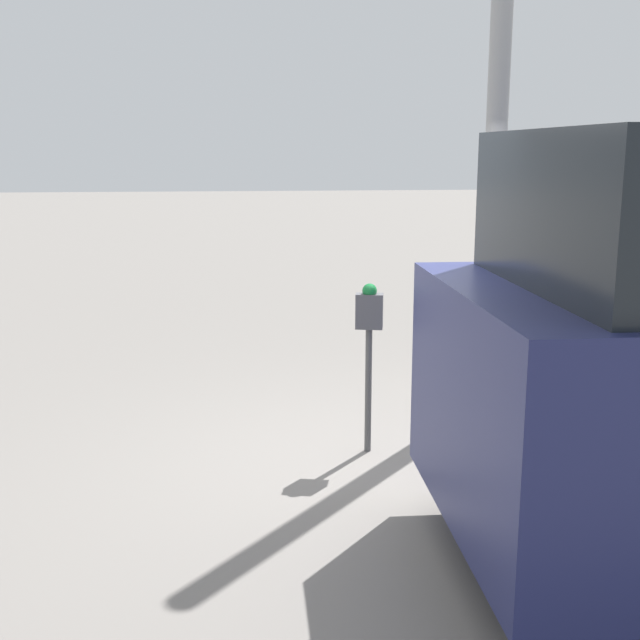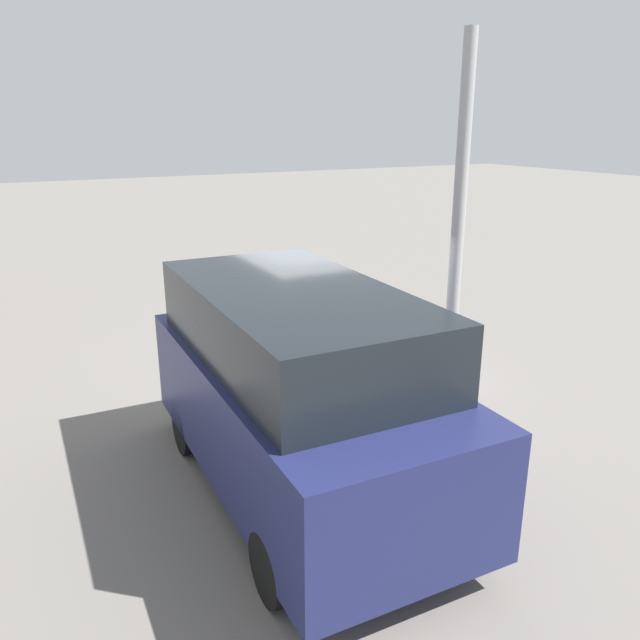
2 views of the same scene
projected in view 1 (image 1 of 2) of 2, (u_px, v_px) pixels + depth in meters
The scene contains 3 objects.
ground_plane at pixel (397, 476), 5.66m from camera, with size 80.00×80.00×0.00m, color slate.
parking_meter_near at pixel (369, 329), 5.93m from camera, with size 0.22×0.15×1.30m.
lamp_post at pixel (493, 204), 6.86m from camera, with size 0.44×0.44×5.15m.
Camera 1 is at (-1.17, -5.21, 2.26)m, focal length 45.00 mm.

